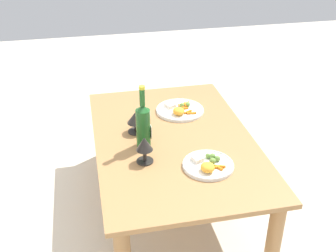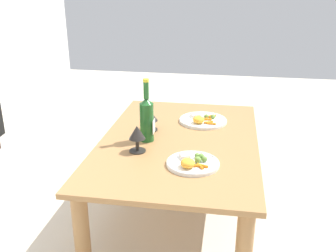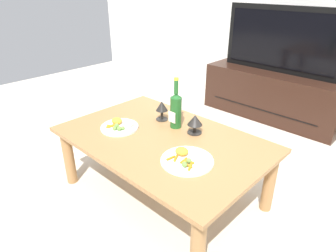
# 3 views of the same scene
# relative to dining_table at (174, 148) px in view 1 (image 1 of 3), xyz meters

# --- Properties ---
(ground_plane) EXTENTS (6.40, 6.40, 0.00)m
(ground_plane) POSITION_rel_dining_table_xyz_m (0.00, 0.00, -0.36)
(ground_plane) COLOR beige
(dining_table) EXTENTS (1.25, 0.81, 0.43)m
(dining_table) POSITION_rel_dining_table_xyz_m (0.00, 0.00, 0.00)
(dining_table) COLOR #9E7042
(dining_table) RESTS_ON ground_plane
(wine_bottle) EXTENTS (0.07, 0.07, 0.33)m
(wine_bottle) POSITION_rel_dining_table_xyz_m (-0.04, 0.16, 0.19)
(wine_bottle) COLOR #1E5923
(wine_bottle) RESTS_ON dining_table
(goblet_left) EXTENTS (0.08, 0.08, 0.13)m
(goblet_left) POSITION_rel_dining_table_xyz_m (-0.18, 0.18, 0.15)
(goblet_left) COLOR black
(goblet_left) RESTS_ON dining_table
(goblet_right) EXTENTS (0.09, 0.09, 0.12)m
(goblet_right) POSITION_rel_dining_table_xyz_m (0.10, 0.18, 0.14)
(goblet_right) COLOR black
(goblet_right) RESTS_ON dining_table
(dinner_plate_left) EXTENTS (0.24, 0.24, 0.05)m
(dinner_plate_left) POSITION_rel_dining_table_xyz_m (-0.29, -0.10, 0.08)
(dinner_plate_left) COLOR white
(dinner_plate_left) RESTS_ON dining_table
(dinner_plate_right) EXTENTS (0.28, 0.28, 0.05)m
(dinner_plate_right) POSITION_rel_dining_table_xyz_m (0.28, -0.10, 0.08)
(dinner_plate_right) COLOR white
(dinner_plate_right) RESTS_ON dining_table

